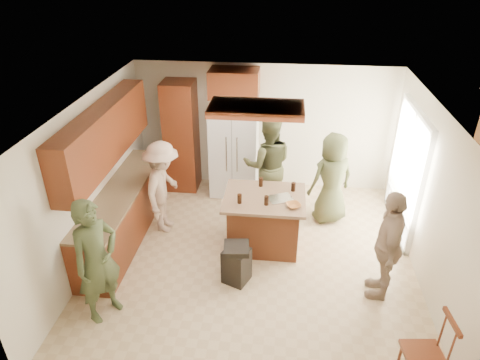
# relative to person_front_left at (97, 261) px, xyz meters

# --- Properties ---
(person_front_left) EXTENTS (0.74, 0.80, 1.77)m
(person_front_left) POSITION_rel_person_front_left_xyz_m (0.00, 0.00, 0.00)
(person_front_left) COLOR #394427
(person_front_left) RESTS_ON ground
(person_behind_left) EXTENTS (0.96, 0.65, 1.86)m
(person_behind_left) POSITION_rel_person_front_left_xyz_m (2.02, 2.84, 0.05)
(person_behind_left) COLOR #404227
(person_behind_left) RESTS_ON ground
(person_behind_right) EXTENTS (0.97, 0.84, 1.67)m
(person_behind_right) POSITION_rel_person_front_left_xyz_m (3.14, 2.63, -0.05)
(person_behind_right) COLOR #3A4025
(person_behind_right) RESTS_ON ground
(person_side_right) EXTENTS (0.65, 1.05, 1.67)m
(person_side_right) POSITION_rel_person_front_left_xyz_m (3.75, 0.80, -0.05)
(person_side_right) COLOR tan
(person_side_right) RESTS_ON ground
(person_counter) EXTENTS (0.55, 1.09, 1.64)m
(person_counter) POSITION_rel_person_front_left_xyz_m (0.30, 2.02, -0.06)
(person_counter) COLOR tan
(person_counter) RESTS_ON ground
(left_cabinetry) EXTENTS (0.64, 3.00, 2.30)m
(left_cabinetry) POSITION_rel_person_front_left_xyz_m (-0.36, 1.74, 0.07)
(left_cabinetry) COLOR maroon
(left_cabinetry) RESTS_ON ground
(back_wall_units) EXTENTS (1.80, 0.60, 2.45)m
(back_wall_units) POSITION_rel_person_front_left_xyz_m (0.55, 3.54, 0.50)
(back_wall_units) COLOR maroon
(back_wall_units) RESTS_ON ground
(refrigerator) EXTENTS (0.90, 0.76, 1.80)m
(refrigerator) POSITION_rel_person_front_left_xyz_m (1.33, 3.46, 0.02)
(refrigerator) COLOR white
(refrigerator) RESTS_ON ground
(kitchen_island) EXTENTS (1.28, 1.03, 0.93)m
(kitchen_island) POSITION_rel_person_front_left_xyz_m (2.02, 1.73, -0.41)
(kitchen_island) COLOR #9A4A27
(kitchen_island) RESTS_ON ground
(island_items) EXTENTS (1.00, 0.75, 0.15)m
(island_items) POSITION_rel_person_front_left_xyz_m (2.24, 1.65, 0.09)
(island_items) COLOR silver
(island_items) RESTS_ON kitchen_island
(trash_bin) EXTENTS (0.45, 0.45, 0.63)m
(trash_bin) POSITION_rel_person_front_left_xyz_m (1.68, 0.82, -0.56)
(trash_bin) COLOR black
(trash_bin) RESTS_ON ground
(spindle_chair) EXTENTS (0.46, 0.46, 0.99)m
(spindle_chair) POSITION_rel_person_front_left_xyz_m (3.95, -0.65, -0.43)
(spindle_chair) COLOR maroon
(spindle_chair) RESTS_ON ground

